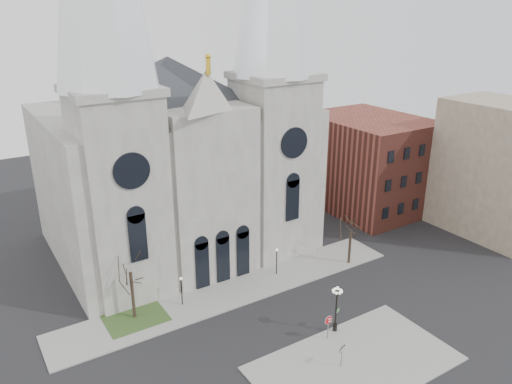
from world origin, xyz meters
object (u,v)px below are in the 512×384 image
globe_lamp (337,303)px  one_way_sign (342,352)px  stop_sign (328,322)px  street_name_sign (336,318)px

globe_lamp → one_way_sign: globe_lamp is taller
stop_sign → street_name_sign: stop_sign is taller
street_name_sign → one_way_sign: bearing=-149.4°
globe_lamp → one_way_sign: 5.33m
stop_sign → globe_lamp: size_ratio=0.52×
stop_sign → globe_lamp: bearing=43.8°
stop_sign → one_way_sign: (-1.50, -3.60, -0.36)m
one_way_sign → street_name_sign: street_name_sign is taller
globe_lamp → one_way_sign: size_ratio=2.31×
one_way_sign → street_name_sign: size_ratio=0.91×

